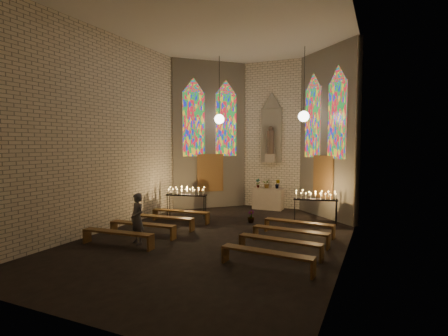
{
  "coord_description": "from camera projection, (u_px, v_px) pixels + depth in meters",
  "views": [
    {
      "loc": [
        4.87,
        -10.26,
        3.09
      ],
      "look_at": [
        -0.19,
        0.85,
        2.24
      ],
      "focal_mm": 28.0,
      "sensor_mm": 36.0,
      "label": 1
    }
  ],
  "objects": [
    {
      "name": "pew_left_2",
      "position": [
        143.0,
        226.0,
        11.6
      ],
      "size": [
        2.38,
        0.5,
        0.45
      ],
      "rotation": [
        0.0,
        0.0,
        0.07
      ],
      "color": "#503417",
      "rests_on": "ground"
    },
    {
      "name": "pew_left_3",
      "position": [
        118.0,
        234.0,
        10.51
      ],
      "size": [
        2.38,
        0.5,
        0.45
      ],
      "rotation": [
        0.0,
        0.0,
        0.07
      ],
      "color": "#503417",
      "rests_on": "ground"
    },
    {
      "name": "pew_right_2",
      "position": [
        280.0,
        242.0,
        9.67
      ],
      "size": [
        2.38,
        0.5,
        0.45
      ],
      "rotation": [
        0.0,
        0.0,
        -0.07
      ],
      "color": "#503417",
      "rests_on": "ground"
    },
    {
      "name": "flower_vase_left",
      "position": [
        258.0,
        183.0,
        16.62
      ],
      "size": [
        0.23,
        0.16,
        0.43
      ],
      "primitive_type": "imported",
      "rotation": [
        0.0,
        0.0,
        -0.04
      ],
      "color": "#4C723F",
      "rests_on": "altar"
    },
    {
      "name": "pew_left_0",
      "position": [
        181.0,
        213.0,
        13.78
      ],
      "size": [
        2.38,
        0.5,
        0.45
      ],
      "rotation": [
        0.0,
        0.0,
        0.07
      ],
      "color": "#503417",
      "rests_on": "ground"
    },
    {
      "name": "pew_right_0",
      "position": [
        299.0,
        224.0,
        11.85
      ],
      "size": [
        2.38,
        0.5,
        0.45
      ],
      "rotation": [
        0.0,
        0.0,
        -0.07
      ],
      "color": "#503417",
      "rests_on": "ground"
    },
    {
      "name": "votive_stand_right",
      "position": [
        315.0,
        197.0,
        13.39
      ],
      "size": [
        1.7,
        0.73,
        1.21
      ],
      "rotation": [
        0.0,
        0.0,
        0.21
      ],
      "color": "black",
      "rests_on": "ground"
    },
    {
      "name": "flower_vase_right",
      "position": [
        277.0,
        184.0,
        16.25
      ],
      "size": [
        0.26,
        0.22,
        0.43
      ],
      "primitive_type": "imported",
      "rotation": [
        0.0,
        0.0,
        -0.15
      ],
      "color": "#4C723F",
      "rests_on": "altar"
    },
    {
      "name": "room",
      "position": [
        254.0,
        128.0,
        14.35
      ],
      "size": [
        8.22,
        12.43,
        7.0
      ],
      "color": "beige",
      "rests_on": "ground"
    },
    {
      "name": "pew_right_3",
      "position": [
        267.0,
        254.0,
        8.58
      ],
      "size": [
        2.38,
        0.5,
        0.45
      ],
      "rotation": [
        0.0,
        0.0,
        -0.07
      ],
      "color": "#503417",
      "rests_on": "ground"
    },
    {
      "name": "visitor",
      "position": [
        137.0,
        218.0,
        10.78
      ],
      "size": [
        0.67,
        0.57,
        1.57
      ],
      "primitive_type": "imported",
      "rotation": [
        0.0,
        0.0,
        -0.39
      ],
      "color": "#51525C",
      "rests_on": "ground"
    },
    {
      "name": "flower_vase_center",
      "position": [
        267.0,
        184.0,
        16.4
      ],
      "size": [
        0.38,
        0.33,
        0.42
      ],
      "primitive_type": "imported",
      "rotation": [
        0.0,
        0.0,
        -0.01
      ],
      "color": "#4C723F",
      "rests_on": "altar"
    },
    {
      "name": "votive_stand_left",
      "position": [
        186.0,
        193.0,
        14.45
      ],
      "size": [
        1.72,
        0.78,
        1.23
      ],
      "rotation": [
        0.0,
        0.0,
        0.23
      ],
      "color": "black",
      "rests_on": "ground"
    },
    {
      "name": "pew_right_1",
      "position": [
        290.0,
        232.0,
        10.76
      ],
      "size": [
        2.38,
        0.5,
        0.45
      ],
      "rotation": [
        0.0,
        0.0,
        -0.07
      ],
      "color": "#503417",
      "rests_on": "ground"
    },
    {
      "name": "floor",
      "position": [
        219.0,
        237.0,
        11.55
      ],
      "size": [
        12.0,
        12.0,
        0.0
      ],
      "primitive_type": "plane",
      "color": "black",
      "rests_on": "ground"
    },
    {
      "name": "aisle_flower_pot",
      "position": [
        251.0,
        216.0,
        13.68
      ],
      "size": [
        0.3,
        0.3,
        0.48
      ],
      "primitive_type": "imported",
      "rotation": [
        0.0,
        0.0,
        -0.12
      ],
      "color": "#4C723F",
      "rests_on": "ground"
    },
    {
      "name": "pew_left_1",
      "position": [
        163.0,
        219.0,
        12.69
      ],
      "size": [
        2.38,
        0.5,
        0.45
      ],
      "rotation": [
        0.0,
        0.0,
        0.07
      ],
      "color": "#503417",
      "rests_on": "ground"
    },
    {
      "name": "altar",
      "position": [
        268.0,
        199.0,
        16.46
      ],
      "size": [
        1.4,
        0.6,
        1.0
      ],
      "primitive_type": "cube",
      "color": "#B6A794",
      "rests_on": "ground"
    }
  ]
}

